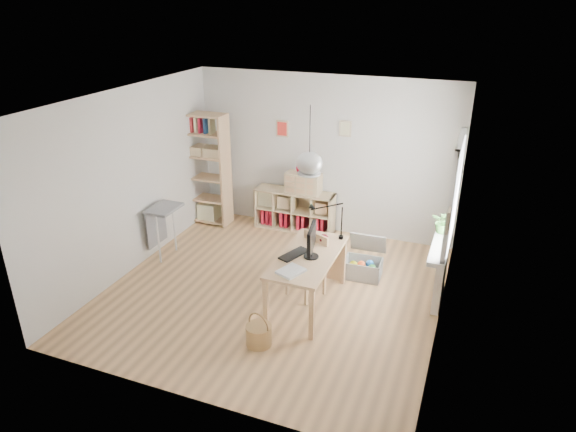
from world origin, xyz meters
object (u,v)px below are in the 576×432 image
(chair, at_px, (309,261))
(drawer_chest, at_px, (303,183))
(desk, at_px, (308,261))
(monitor, at_px, (311,240))
(cube_shelf, at_px, (294,212))
(tall_bookshelf, at_px, (206,165))
(storage_chest, at_px, (364,264))

(chair, bearing_deg, drawer_chest, 135.91)
(desk, relative_size, monitor, 3.06)
(desk, bearing_deg, cube_shelf, 114.61)
(tall_bookshelf, distance_m, storage_chest, 3.37)
(drawer_chest, bearing_deg, tall_bookshelf, -169.79)
(storage_chest, xyz_separation_m, drawer_chest, (-1.37, 1.15, 0.70))
(cube_shelf, xyz_separation_m, chair, (0.95, -1.95, 0.20))
(chair, bearing_deg, storage_chest, 75.52)
(chair, relative_size, storage_chest, 1.39)
(chair, height_order, drawer_chest, drawer_chest)
(desk, distance_m, cube_shelf, 2.48)
(cube_shelf, xyz_separation_m, storage_chest, (1.55, -1.19, -0.11))
(cube_shelf, bearing_deg, monitor, -64.51)
(cube_shelf, relative_size, monitor, 2.86)
(storage_chest, relative_size, monitor, 1.29)
(cube_shelf, height_order, monitor, monitor)
(chair, distance_m, storage_chest, 1.02)
(chair, bearing_deg, monitor, -42.96)
(monitor, height_order, drawer_chest, monitor)
(desk, bearing_deg, storage_chest, 63.03)
(cube_shelf, bearing_deg, chair, -64.12)
(cube_shelf, bearing_deg, tall_bookshelf, -169.81)
(storage_chest, height_order, monitor, monitor)
(desk, relative_size, tall_bookshelf, 0.75)
(tall_bookshelf, bearing_deg, monitor, -36.87)
(tall_bookshelf, distance_m, monitor, 3.31)
(cube_shelf, height_order, drawer_chest, drawer_chest)
(monitor, bearing_deg, storage_chest, 56.24)
(chair, distance_m, drawer_chest, 2.09)
(cube_shelf, relative_size, chair, 1.59)
(desk, bearing_deg, tall_bookshelf, 142.99)
(desk, relative_size, storage_chest, 2.37)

